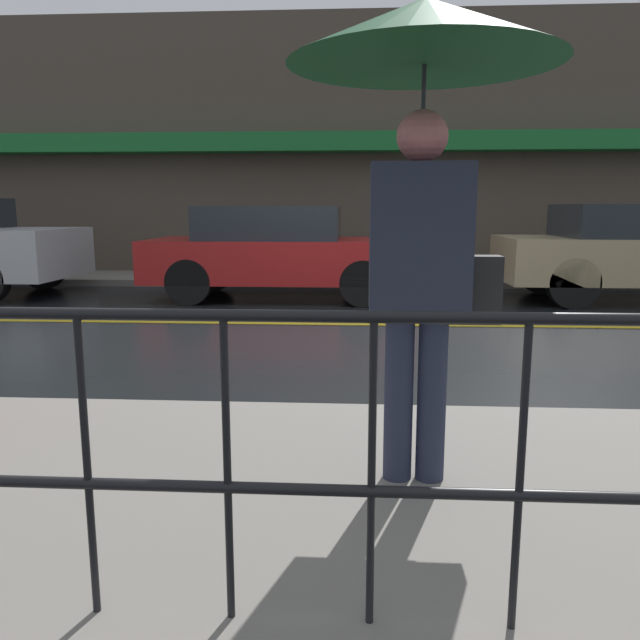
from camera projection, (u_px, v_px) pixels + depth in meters
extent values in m
plane|color=black|center=(344.00, 324.00, 7.45)|extent=(80.00, 80.00, 0.00)
cube|color=slate|center=(319.00, 496.00, 2.88)|extent=(28.00, 2.41, 0.11)
cube|color=slate|center=(349.00, 279.00, 11.65)|extent=(28.00, 1.71, 0.11)
cube|color=gold|center=(344.00, 324.00, 7.45)|extent=(25.20, 0.12, 0.01)
cube|color=#4C4238|center=(351.00, 149.00, 12.20)|extent=(28.00, 0.30, 5.04)
cube|color=#196B2D|center=(351.00, 142.00, 11.77)|extent=(16.80, 0.55, 0.35)
cylinder|color=black|center=(298.00, 316.00, 1.76)|extent=(12.00, 0.04, 0.04)
cylinder|color=black|center=(299.00, 489.00, 1.85)|extent=(12.00, 0.04, 0.04)
cylinder|color=black|center=(87.00, 469.00, 1.88)|extent=(0.02, 0.02, 0.95)
cylinder|color=black|center=(227.00, 472.00, 1.86)|extent=(0.02, 0.02, 0.95)
cylinder|color=black|center=(372.00, 476.00, 1.83)|extent=(0.02, 0.02, 0.95)
cylinder|color=black|center=(520.00, 480.00, 1.80)|extent=(0.02, 0.02, 0.95)
cylinder|color=#23283D|center=(399.00, 395.00, 2.87)|extent=(0.13, 0.13, 0.81)
cylinder|color=#23283D|center=(432.00, 396.00, 2.86)|extent=(0.13, 0.13, 0.81)
cube|color=#232838|center=(420.00, 237.00, 2.74)|extent=(0.44, 0.26, 0.64)
sphere|color=#C26A68|center=(422.00, 136.00, 2.66)|extent=(0.22, 0.22, 0.22)
cylinder|color=#262628|center=(422.00, 153.00, 2.68)|extent=(0.02, 0.02, 0.72)
cone|color=#144723|center=(425.00, 31.00, 2.59)|extent=(1.17, 1.17, 0.26)
cube|color=black|center=(473.00, 289.00, 2.77)|extent=(0.24, 0.12, 0.30)
cylinder|color=black|center=(43.00, 268.00, 10.67)|extent=(0.71, 0.22, 0.71)
cube|color=maroon|center=(281.00, 260.00, 9.53)|extent=(4.00, 1.75, 0.63)
cube|color=#1E2328|center=(271.00, 223.00, 9.44)|extent=(2.08, 1.61, 0.49)
cylinder|color=black|center=(362.00, 272.00, 10.25)|extent=(0.66, 0.22, 0.66)
cylinder|color=black|center=(363.00, 283.00, 8.75)|extent=(0.66, 0.22, 0.66)
cylinder|color=black|center=(214.00, 271.00, 10.40)|extent=(0.66, 0.22, 0.66)
cylinder|color=black|center=(189.00, 282.00, 8.90)|extent=(0.66, 0.22, 0.66)
cylinder|color=black|center=(542.00, 272.00, 10.06)|extent=(0.70, 0.22, 0.70)
cylinder|color=black|center=(573.00, 283.00, 8.58)|extent=(0.70, 0.22, 0.70)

